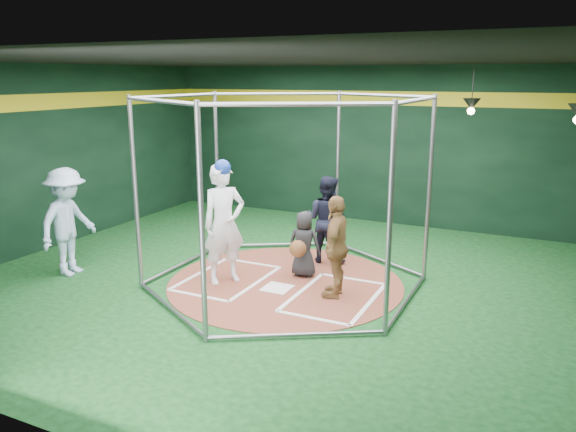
% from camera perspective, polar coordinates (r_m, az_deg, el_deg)
% --- Properties ---
extents(room_shell, '(10.10, 9.10, 3.53)m').
position_cam_1_polar(room_shell, '(8.72, -0.26, 4.04)').
color(room_shell, '#0C3813').
rests_on(room_shell, ground).
extents(clay_disc, '(3.80, 3.80, 0.01)m').
position_cam_1_polar(clay_disc, '(9.18, -0.27, -6.78)').
color(clay_disc, brown).
rests_on(clay_disc, ground).
extents(home_plate, '(0.43, 0.43, 0.01)m').
position_cam_1_polar(home_plate, '(8.92, -1.12, -7.32)').
color(home_plate, white).
rests_on(home_plate, clay_disc).
extents(batter_box_left, '(1.17, 1.77, 0.01)m').
position_cam_1_polar(batter_box_left, '(9.40, -6.19, -6.28)').
color(batter_box_left, white).
rests_on(batter_box_left, clay_disc).
extents(batter_box_right, '(1.17, 1.77, 0.01)m').
position_cam_1_polar(batter_box_right, '(8.61, 4.75, -8.19)').
color(batter_box_right, white).
rests_on(batter_box_right, clay_disc).
extents(batting_cage, '(4.05, 4.67, 3.00)m').
position_cam_1_polar(batting_cage, '(8.76, -0.28, 2.40)').
color(batting_cage, gray).
rests_on(batting_cage, ground).
extents(pendant_lamp_near, '(0.34, 0.34, 0.90)m').
position_cam_1_polar(pendant_lamp_near, '(11.43, 18.14, 10.71)').
color(pendant_lamp_near, black).
rests_on(pendant_lamp_near, room_shell).
extents(batter_figure, '(0.78, 0.84, 2.00)m').
position_cam_1_polar(batter_figure, '(8.99, -6.52, -0.65)').
color(batter_figure, white).
rests_on(batter_figure, clay_disc).
extents(visitor_leopard, '(0.51, 0.96, 1.56)m').
position_cam_1_polar(visitor_leopard, '(8.43, 4.93, -3.10)').
color(visitor_leopard, tan).
rests_on(visitor_leopard, clay_disc).
extents(catcher_figure, '(0.58, 0.60, 1.11)m').
position_cam_1_polar(catcher_figure, '(9.29, 1.59, -2.88)').
color(catcher_figure, black).
rests_on(catcher_figure, clay_disc).
extents(umpire, '(0.82, 0.67, 1.57)m').
position_cam_1_polar(umpire, '(9.98, 3.93, -0.33)').
color(umpire, black).
rests_on(umpire, clay_disc).
extents(bystander_blue, '(0.77, 1.22, 1.82)m').
position_cam_1_polar(bystander_blue, '(10.03, -21.49, -0.57)').
color(bystander_blue, '#B0CBE9').
rests_on(bystander_blue, ground).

